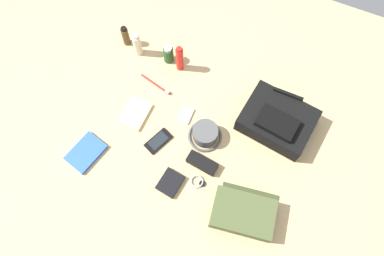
% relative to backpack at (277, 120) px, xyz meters
% --- Properties ---
extents(ground_plane, '(2.64, 2.02, 0.02)m').
position_rel_backpack_xyz_m(ground_plane, '(-0.35, -0.19, -0.07)').
color(ground_plane, tan).
rests_on(ground_plane, ground).
extents(backpack, '(0.35, 0.28, 0.13)m').
position_rel_backpack_xyz_m(backpack, '(0.00, 0.00, 0.00)').
color(backpack, black).
rests_on(backpack, ground_plane).
extents(toiletry_pouch, '(0.28, 0.25, 0.09)m').
position_rel_backpack_xyz_m(toiletry_pouch, '(0.01, -0.45, -0.01)').
color(toiletry_pouch, '#47512D').
rests_on(toiletry_pouch, ground_plane).
extents(bucket_hat, '(0.16, 0.16, 0.08)m').
position_rel_backpack_xyz_m(bucket_hat, '(-0.28, -0.19, -0.02)').
color(bucket_hat, '#4D4D4D').
rests_on(bucket_hat, ground_plane).
extents(cologne_bottle, '(0.04, 0.04, 0.13)m').
position_rel_backpack_xyz_m(cologne_bottle, '(-0.85, 0.13, 0.00)').
color(cologne_bottle, '#473319').
rests_on(cologne_bottle, ground_plane).
extents(lotion_bottle, '(0.04, 0.04, 0.15)m').
position_rel_backpack_xyz_m(lotion_bottle, '(-0.77, 0.10, 0.02)').
color(lotion_bottle, beige).
rests_on(lotion_bottle, ground_plane).
extents(shampoo_bottle, '(0.05, 0.05, 0.11)m').
position_rel_backpack_xyz_m(shampoo_bottle, '(-0.61, 0.12, -0.00)').
color(shampoo_bottle, '#19471E').
rests_on(shampoo_bottle, ground_plane).
extents(sunscreen_spray, '(0.04, 0.04, 0.17)m').
position_rel_backpack_xyz_m(sunscreen_spray, '(-0.54, 0.10, 0.03)').
color(sunscreen_spray, red).
rests_on(sunscreen_spray, ground_plane).
extents(paperback_novel, '(0.16, 0.19, 0.02)m').
position_rel_backpack_xyz_m(paperback_novel, '(-0.75, -0.48, -0.05)').
color(paperback_novel, blue).
rests_on(paperback_novel, ground_plane).
extents(cell_phone, '(0.11, 0.14, 0.01)m').
position_rel_backpack_xyz_m(cell_phone, '(-0.47, -0.30, -0.05)').
color(cell_phone, black).
rests_on(cell_phone, ground_plane).
extents(media_player, '(0.05, 0.09, 0.01)m').
position_rel_backpack_xyz_m(media_player, '(-0.40, -0.13, -0.05)').
color(media_player, '#B7B7BC').
rests_on(media_player, ground_plane).
extents(wristwatch, '(0.07, 0.06, 0.01)m').
position_rel_backpack_xyz_m(wristwatch, '(-0.23, -0.40, -0.05)').
color(wristwatch, '#99999E').
rests_on(wristwatch, ground_plane).
extents(toothbrush, '(0.18, 0.05, 0.02)m').
position_rel_backpack_xyz_m(toothbrush, '(-0.60, -0.04, -0.05)').
color(toothbrush, red).
rests_on(toothbrush, ground_plane).
extents(wallet, '(0.10, 0.12, 0.02)m').
position_rel_backpack_xyz_m(wallet, '(-0.34, -0.45, -0.04)').
color(wallet, black).
rests_on(wallet, ground_plane).
extents(notepad, '(0.11, 0.15, 0.02)m').
position_rel_backpack_xyz_m(notepad, '(-0.63, -0.22, -0.05)').
color(notepad, beige).
rests_on(notepad, ground_plane).
extents(sunglasses_case, '(0.15, 0.07, 0.04)m').
position_rel_backpack_xyz_m(sunglasses_case, '(-0.24, -0.32, -0.03)').
color(sunglasses_case, black).
rests_on(sunglasses_case, ground_plane).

